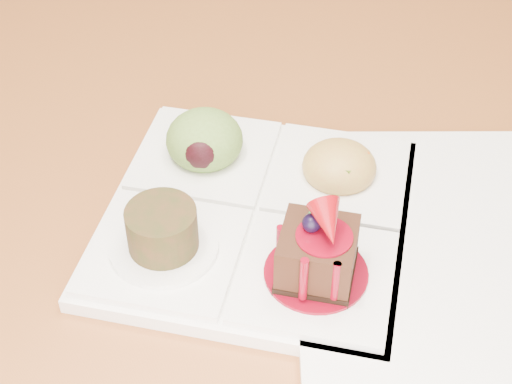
{
  "coord_description": "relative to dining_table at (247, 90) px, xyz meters",
  "views": [
    {
      "loc": [
        0.06,
        -0.7,
        1.18
      ],
      "look_at": [
        0.03,
        -0.27,
        0.79
      ],
      "focal_mm": 55.0,
      "sensor_mm": 36.0,
      "label": 1
    }
  ],
  "objects": [
    {
      "name": "dining_table",
      "position": [
        0.0,
        0.0,
        0.0
      ],
      "size": [
        1.0,
        1.8,
        0.75
      ],
      "color": "brown",
      "rests_on": "ground"
    },
    {
      "name": "sampler_plate",
      "position": [
        0.03,
        -0.27,
        0.09
      ],
      "size": [
        0.26,
        0.26,
        0.09
      ],
      "rotation": [
        0.0,
        0.0,
        -0.15
      ],
      "color": "white",
      "rests_on": "dining_table"
    },
    {
      "name": "second_plate",
      "position": [
        0.2,
        -0.3,
        0.07
      ],
      "size": [
        0.31,
        0.31,
        0.01
      ],
      "primitive_type": "cube",
      "rotation": [
        0.0,
        0.0,
        0.08
      ],
      "color": "white",
      "rests_on": "dining_table"
    }
  ]
}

